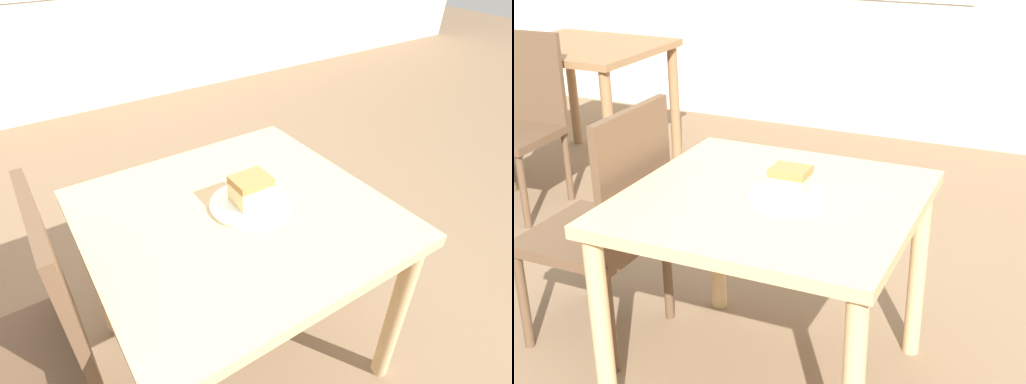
% 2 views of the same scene
% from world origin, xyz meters
% --- Properties ---
extents(ground_plane, '(14.00, 14.00, 0.00)m').
position_xyz_m(ground_plane, '(0.00, 0.00, 0.00)').
color(ground_plane, '#7A6047').
extents(dining_table_near, '(0.89, 0.86, 0.70)m').
position_xyz_m(dining_table_near, '(-0.12, 0.22, 0.60)').
color(dining_table_near, tan).
rests_on(dining_table_near, ground_plane).
extents(chair_near_window, '(0.44, 0.44, 0.91)m').
position_xyz_m(chair_near_window, '(-0.77, 0.25, 0.48)').
color(chair_near_window, brown).
rests_on(chair_near_window, ground_plane).
extents(plate, '(0.24, 0.24, 0.01)m').
position_xyz_m(plate, '(-0.07, 0.22, 0.71)').
color(plate, white).
rests_on(plate, dining_table_near).
extents(cake_slice, '(0.12, 0.09, 0.09)m').
position_xyz_m(cake_slice, '(-0.06, 0.22, 0.76)').
color(cake_slice, '#E5CC89').
rests_on(cake_slice, plate).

